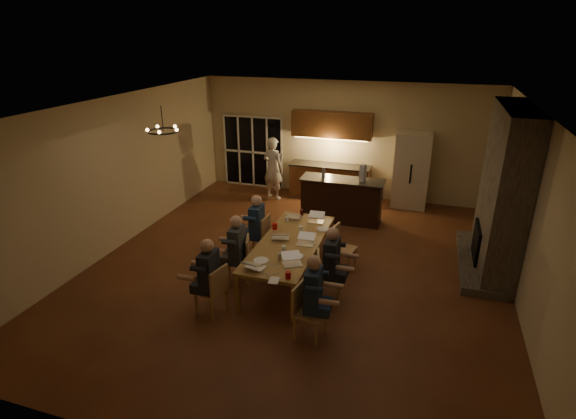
# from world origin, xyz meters

# --- Properties ---
(floor) EXTENTS (9.00, 9.00, 0.00)m
(floor) POSITION_xyz_m (0.00, 0.00, 0.00)
(floor) COLOR brown
(floor) RESTS_ON ground
(back_wall) EXTENTS (8.00, 0.04, 3.20)m
(back_wall) POSITION_xyz_m (0.00, 4.52, 1.60)
(back_wall) COLOR #C0B488
(back_wall) RESTS_ON ground
(left_wall) EXTENTS (0.04, 9.00, 3.20)m
(left_wall) POSITION_xyz_m (-4.02, 0.00, 1.60)
(left_wall) COLOR #C0B488
(left_wall) RESTS_ON ground
(right_wall) EXTENTS (0.04, 9.00, 3.20)m
(right_wall) POSITION_xyz_m (4.02, 0.00, 1.60)
(right_wall) COLOR #C0B488
(right_wall) RESTS_ON ground
(ceiling) EXTENTS (8.00, 9.00, 0.04)m
(ceiling) POSITION_xyz_m (0.00, 0.00, 3.22)
(ceiling) COLOR white
(ceiling) RESTS_ON back_wall
(french_doors) EXTENTS (1.86, 0.08, 2.10)m
(french_doors) POSITION_xyz_m (-2.70, 4.47, 1.05)
(french_doors) COLOR black
(french_doors) RESTS_ON ground
(fireplace) EXTENTS (0.58, 2.50, 3.20)m
(fireplace) POSITION_xyz_m (3.70, 1.20, 1.60)
(fireplace) COLOR #60574B
(fireplace) RESTS_ON ground
(kitchenette) EXTENTS (2.24, 0.68, 2.40)m
(kitchenette) POSITION_xyz_m (-0.30, 4.20, 1.20)
(kitchenette) COLOR brown
(kitchenette) RESTS_ON ground
(refrigerator) EXTENTS (0.90, 0.68, 2.00)m
(refrigerator) POSITION_xyz_m (1.90, 4.15, 1.00)
(refrigerator) COLOR beige
(refrigerator) RESTS_ON ground
(dining_table) EXTENTS (1.10, 2.84, 0.75)m
(dining_table) POSITION_xyz_m (-0.03, -0.39, 0.38)
(dining_table) COLOR olive
(dining_table) RESTS_ON ground
(bar_island) EXTENTS (2.02, 0.69, 1.08)m
(bar_island) POSITION_xyz_m (0.36, 2.62, 0.54)
(bar_island) COLOR black
(bar_island) RESTS_ON ground
(chair_left_near) EXTENTS (0.53, 0.53, 0.89)m
(chair_left_near) POSITION_xyz_m (-0.93, -1.92, 0.45)
(chair_left_near) COLOR tan
(chair_left_near) RESTS_ON ground
(chair_left_mid) EXTENTS (0.56, 0.56, 0.89)m
(chair_left_mid) POSITION_xyz_m (-0.92, -0.82, 0.45)
(chair_left_mid) COLOR tan
(chair_left_mid) RESTS_ON ground
(chair_left_far) EXTENTS (0.46, 0.46, 0.89)m
(chair_left_far) POSITION_xyz_m (-0.95, 0.26, 0.45)
(chair_left_far) COLOR tan
(chair_left_far) RESTS_ON ground
(chair_right_near) EXTENTS (0.50, 0.50, 0.89)m
(chair_right_near) POSITION_xyz_m (0.82, -2.04, 0.45)
(chair_right_near) COLOR tan
(chair_right_near) RESTS_ON ground
(chair_right_mid) EXTENTS (0.54, 0.54, 0.89)m
(chair_right_mid) POSITION_xyz_m (0.85, -0.90, 0.45)
(chair_right_mid) COLOR tan
(chair_right_mid) RESTS_ON ground
(chair_right_far) EXTENTS (0.52, 0.52, 0.89)m
(chair_right_far) POSITION_xyz_m (0.89, 0.23, 0.45)
(chair_right_far) COLOR tan
(chair_right_far) RESTS_ON ground
(person_left_near) EXTENTS (0.63, 0.63, 1.38)m
(person_left_near) POSITION_xyz_m (-0.92, -1.95, 0.69)
(person_left_near) COLOR #202329
(person_left_near) RESTS_ON ground
(person_right_near) EXTENTS (0.64, 0.64, 1.38)m
(person_right_near) POSITION_xyz_m (0.84, -1.97, 0.69)
(person_right_near) COLOR navy
(person_right_near) RESTS_ON ground
(person_left_mid) EXTENTS (0.66, 0.66, 1.38)m
(person_left_mid) POSITION_xyz_m (-0.87, -0.92, 0.69)
(person_left_mid) COLOR #394044
(person_left_mid) RESTS_ON ground
(person_right_mid) EXTENTS (0.60, 0.60, 1.38)m
(person_right_mid) POSITION_xyz_m (0.88, -0.90, 0.69)
(person_right_mid) COLOR #202329
(person_right_mid) RESTS_ON ground
(person_left_far) EXTENTS (0.63, 0.63, 1.38)m
(person_left_far) POSITION_xyz_m (-0.91, 0.17, 0.69)
(person_left_far) COLOR navy
(person_left_far) RESTS_ON ground
(standing_person) EXTENTS (0.73, 0.59, 1.75)m
(standing_person) POSITION_xyz_m (-1.77, 3.60, 0.88)
(standing_person) COLOR silver
(standing_person) RESTS_ON ground
(chandelier) EXTENTS (0.58, 0.58, 0.03)m
(chandelier) POSITION_xyz_m (-2.33, -0.67, 2.75)
(chandelier) COLOR black
(chandelier) RESTS_ON ceiling
(laptop_a) EXTENTS (0.37, 0.34, 0.23)m
(laptop_a) POSITION_xyz_m (-0.28, -1.51, 0.86)
(laptop_a) COLOR silver
(laptop_a) RESTS_ON dining_table
(laptop_b) EXTENTS (0.42, 0.40, 0.23)m
(laptop_b) POSITION_xyz_m (0.28, -1.23, 0.86)
(laptop_b) COLOR silver
(laptop_b) RESTS_ON dining_table
(laptop_c) EXTENTS (0.38, 0.35, 0.23)m
(laptop_c) POSITION_xyz_m (-0.24, -0.30, 0.86)
(laptop_c) COLOR silver
(laptop_c) RESTS_ON dining_table
(laptop_d) EXTENTS (0.33, 0.29, 0.23)m
(laptop_d) POSITION_xyz_m (0.28, -0.41, 0.86)
(laptop_d) COLOR silver
(laptop_d) RESTS_ON dining_table
(laptop_e) EXTENTS (0.32, 0.28, 0.23)m
(laptop_e) POSITION_xyz_m (-0.29, 0.74, 0.86)
(laptop_e) COLOR silver
(laptop_e) RESTS_ON dining_table
(laptop_f) EXTENTS (0.33, 0.30, 0.23)m
(laptop_f) POSITION_xyz_m (0.21, 0.65, 0.86)
(laptop_f) COLOR silver
(laptop_f) RESTS_ON dining_table
(mug_front) EXTENTS (0.08, 0.08, 0.10)m
(mug_front) POSITION_xyz_m (-0.02, -0.78, 0.80)
(mug_front) COLOR white
(mug_front) RESTS_ON dining_table
(mug_mid) EXTENTS (0.08, 0.08, 0.10)m
(mug_mid) POSITION_xyz_m (0.03, 0.13, 0.80)
(mug_mid) COLOR white
(mug_mid) RESTS_ON dining_table
(mug_back) EXTENTS (0.09, 0.09, 0.10)m
(mug_back) POSITION_xyz_m (-0.37, 0.48, 0.80)
(mug_back) COLOR white
(mug_back) RESTS_ON dining_table
(redcup_near) EXTENTS (0.09, 0.09, 0.12)m
(redcup_near) POSITION_xyz_m (0.35, -1.68, 0.81)
(redcup_near) COLOR #B70C0C
(redcup_near) RESTS_ON dining_table
(redcup_mid) EXTENTS (0.10, 0.10, 0.12)m
(redcup_mid) POSITION_xyz_m (-0.48, 0.05, 0.81)
(redcup_mid) COLOR #B70C0C
(redcup_mid) RESTS_ON dining_table
(can_silver) EXTENTS (0.06, 0.06, 0.12)m
(can_silver) POSITION_xyz_m (0.01, -1.12, 0.81)
(can_silver) COLOR #B2B2B7
(can_silver) RESTS_ON dining_table
(can_cola) EXTENTS (0.07, 0.07, 0.12)m
(can_cola) POSITION_xyz_m (-0.18, 0.93, 0.81)
(can_cola) COLOR #3F0F0C
(can_cola) RESTS_ON dining_table
(can_right) EXTENTS (0.07, 0.07, 0.12)m
(can_right) POSITION_xyz_m (0.36, -0.15, 0.81)
(can_right) COLOR #B2B2B7
(can_right) RESTS_ON dining_table
(plate_near) EXTENTS (0.23, 0.23, 0.02)m
(plate_near) POSITION_xyz_m (0.27, -0.92, 0.76)
(plate_near) COLOR white
(plate_near) RESTS_ON dining_table
(plate_left) EXTENTS (0.27, 0.27, 0.02)m
(plate_left) POSITION_xyz_m (-0.28, -1.27, 0.76)
(plate_left) COLOR white
(plate_left) RESTS_ON dining_table
(plate_far) EXTENTS (0.24, 0.24, 0.02)m
(plate_far) POSITION_xyz_m (0.44, 0.32, 0.76)
(plate_far) COLOR white
(plate_far) RESTS_ON dining_table
(notepad) EXTENTS (0.18, 0.24, 0.01)m
(notepad) POSITION_xyz_m (0.16, -1.81, 0.76)
(notepad) COLOR white
(notepad) RESTS_ON dining_table
(bar_bottle) EXTENTS (0.08, 0.08, 0.24)m
(bar_bottle) POSITION_xyz_m (-0.12, 2.65, 1.20)
(bar_bottle) COLOR #99999E
(bar_bottle) RESTS_ON bar_island
(bar_blender) EXTENTS (0.16, 0.16, 0.41)m
(bar_blender) POSITION_xyz_m (0.84, 2.62, 1.28)
(bar_blender) COLOR silver
(bar_blender) RESTS_ON bar_island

